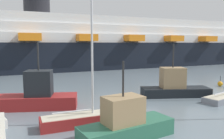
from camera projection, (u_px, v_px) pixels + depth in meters
The scene contains 6 objects.
sailboat_1 at pixel (86, 116), 18.07m from camera, with size 7.26×2.04×13.59m.
fishing_boat_0 at pixel (37, 96), 22.66m from camera, with size 8.63×4.43×6.74m.
fishing_boat_1 at pixel (126, 124), 15.31m from camera, with size 7.10×3.60×5.41m.
fishing_boat_2 at pixel (174, 86), 27.79m from camera, with size 8.71×4.48×6.52m.
channel_buoy_0 at pixel (220, 84), 34.30m from camera, with size 0.76×0.76×1.61m.
cruise_ship at pixel (118, 45), 63.89m from camera, with size 123.19×26.82×19.43m.
Camera 1 is at (-9.47, -9.57, 6.58)m, focal length 35.89 mm.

